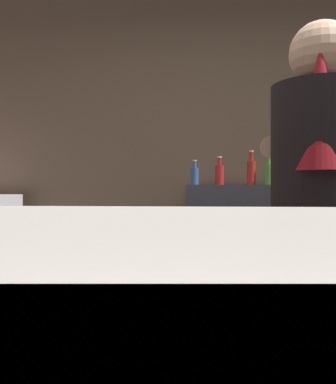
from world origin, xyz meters
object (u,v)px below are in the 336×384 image
at_px(mixing_bowl, 197,220).
at_px(bottle_soy, 251,172).
at_px(bottle_vinegar, 219,174).
at_px(bartender, 321,223).
at_px(bottle_olive_oil, 195,175).
at_px(bottle_hot_sauce, 268,173).

distance_m(mixing_bowl, bottle_soy, 1.44).
relative_size(bottle_soy, bottle_vinegar, 1.14).
bearing_deg(bartender, bottle_vinegar, 25.65).
bearing_deg(mixing_bowl, bartender, -38.39).
xyz_separation_m(mixing_bowl, bottle_olive_oil, (-0.06, 1.35, 0.24)).
relative_size(mixing_bowl, bottle_olive_oil, 0.92).
height_order(bottle_soy, bottle_vinegar, bottle_soy).
bearing_deg(mixing_bowl, bottle_vinegar, 85.38).
relative_size(bartender, bottle_hot_sauce, 7.51).
bearing_deg(mixing_bowl, bottle_hot_sauce, 70.74).
relative_size(bottle_soy, bottle_olive_oil, 1.37).
distance_m(mixing_bowl, bottle_vinegar, 1.52).
height_order(bartender, bottle_hot_sauce, bartender).
xyz_separation_m(bartender, bottle_soy, (-0.08, 1.72, 0.25)).
relative_size(bottle_soy, bottle_hot_sauce, 1.16).
bearing_deg(bottle_olive_oil, bottle_soy, 3.35).
relative_size(mixing_bowl, bottle_hot_sauce, 0.78).
bearing_deg(bottle_hot_sauce, bottle_olive_oil, -179.81).
distance_m(bartender, bottle_vinegar, 1.88).
distance_m(mixing_bowl, bottle_hot_sauce, 1.45).
xyz_separation_m(mixing_bowl, bottle_hot_sauce, (0.47, 1.35, 0.25)).
xyz_separation_m(bottle_soy, bottle_vinegar, (-0.23, 0.12, -0.01)).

